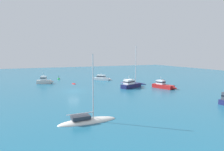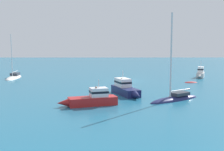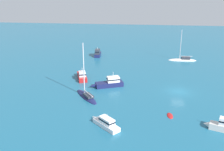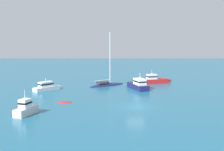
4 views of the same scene
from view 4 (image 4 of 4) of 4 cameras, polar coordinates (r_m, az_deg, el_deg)
ground_plane at (r=48.17m, az=4.16°, el=-5.28°), size 160.00×160.00×0.00m
powerboat at (r=44.87m, az=-14.18°, el=-5.46°), size 2.80×4.85×3.22m
powerboat_1 at (r=61.65m, az=-10.86°, el=-1.87°), size 5.11×5.17×2.26m
powerboat_2 at (r=68.86m, az=7.46°, el=-0.74°), size 6.73×3.29×2.85m
launch at (r=61.94m, az=4.51°, el=-1.57°), size 3.89×7.15×3.13m
ketch at (r=65.54m, az=-0.84°, el=-1.57°), size 7.43×6.02×10.89m
tender at (r=51.18m, az=-7.98°, el=-4.56°), size 2.27×1.11×0.35m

